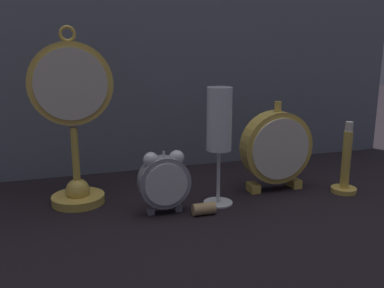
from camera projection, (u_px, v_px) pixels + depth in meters
ground_plane at (205, 216)px, 0.78m from camera, size 4.00×4.00×0.00m
fabric_backdrop_drape at (160, 2)px, 0.98m from camera, size 1.27×0.01×0.79m
pocket_watch_on_stand at (73, 125)px, 0.80m from camera, size 0.15×0.10×0.34m
alarm_clock_twin_bell at (164, 179)px, 0.78m from camera, size 0.10×0.03×0.12m
mantel_clock_silver at (276, 148)px, 0.89m from camera, size 0.15×0.04×0.19m
champagne_flute at (219, 127)px, 0.80m from camera, size 0.06×0.06×0.23m
brass_candlestick at (345, 169)px, 0.89m from camera, size 0.05×0.05×0.15m
wine_cork at (202, 209)px, 0.78m from camera, size 0.04×0.02×0.02m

